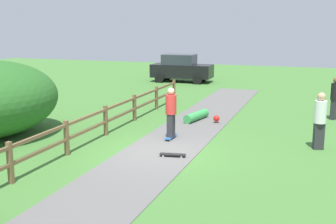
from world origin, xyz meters
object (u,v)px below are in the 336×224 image
object	(u,v)px
skater_riding	(171,111)
skater_fallen	(198,116)
skateboard_loose	(173,154)
bystander_black	(335,96)
parked_car_black	(181,68)
bystander_white	(320,118)

from	to	relation	value
skater_riding	skater_fallen	bearing A→B (deg)	88.19
skateboard_loose	bystander_black	distance (m)	8.75
skater_riding	parked_car_black	size ratio (longest dim) A/B	0.43
skateboard_loose	bystander_black	world-z (taller)	bystander_black
skateboard_loose	parked_car_black	distance (m)	17.42
bystander_black	skater_fallen	bearing A→B (deg)	-157.72
skater_fallen	parked_car_black	xyz separation A→B (m)	(-4.45, 11.54, 0.76)
skater_fallen	skateboard_loose	distance (m)	5.14
parked_car_black	bystander_black	bearing A→B (deg)	-43.57
bystander_black	parked_car_black	size ratio (longest dim) A/B	0.43
skater_riding	bystander_white	distance (m)	4.92
skater_riding	bystander_black	xyz separation A→B (m)	(5.47, 5.36, -0.04)
bystander_white	skateboard_loose	bearing A→B (deg)	-150.13
skater_riding	bystander_white	size ratio (longest dim) A/B	0.98
parked_car_black	bystander_white	bearing A→B (deg)	-57.02
skater_fallen	bystander_white	size ratio (longest dim) A/B	0.89
skater_fallen	parked_car_black	distance (m)	12.40
skateboard_loose	parked_car_black	xyz separation A→B (m)	(-5.08, 16.64, 0.87)
skater_riding	skater_fallen	world-z (taller)	skater_riding
bystander_white	bystander_black	distance (m)	4.94
bystander_white	parked_car_black	world-z (taller)	parked_car_black
bystander_black	skateboard_loose	bearing A→B (deg)	-122.99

